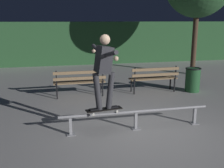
# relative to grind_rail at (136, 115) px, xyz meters

# --- Properties ---
(ground_plane) EXTENTS (90.00, 90.00, 0.00)m
(ground_plane) POSITION_rel_grind_rail_xyz_m (0.00, -0.22, -0.32)
(ground_plane) COLOR #ADAAA8
(hedge_backdrop) EXTENTS (24.00, 1.20, 2.24)m
(hedge_backdrop) POSITION_rel_grind_rail_xyz_m (0.00, 9.42, 0.80)
(hedge_backdrop) COLOR #2D5B33
(hedge_backdrop) RESTS_ON ground
(grind_rail) EXTENTS (3.35, 0.18, 0.43)m
(grind_rail) POSITION_rel_grind_rail_xyz_m (0.00, 0.00, 0.00)
(grind_rail) COLOR #9E9EA3
(grind_rail) RESTS_ON ground
(skateboard) EXTENTS (0.80, 0.32, 0.09)m
(skateboard) POSITION_rel_grind_rail_xyz_m (-0.71, 0.00, 0.18)
(skateboard) COLOR black
(skateboard) RESTS_ON grind_rail
(skateboarder) EXTENTS (0.63, 1.39, 1.56)m
(skateboarder) POSITION_rel_grind_rail_xyz_m (-0.71, 0.00, 1.12)
(skateboarder) COLOR black
(skateboarder) RESTS_ON skateboard
(park_bench_leftmost) EXTENTS (1.60, 0.43, 0.88)m
(park_bench_leftmost) POSITION_rel_grind_rail_xyz_m (-0.93, 2.78, 0.22)
(park_bench_leftmost) COLOR black
(park_bench_leftmost) RESTS_ON ground
(park_bench_left_center) EXTENTS (1.60, 0.43, 0.88)m
(park_bench_left_center) POSITION_rel_grind_rail_xyz_m (1.51, 2.78, 0.22)
(park_bench_left_center) COLOR black
(park_bench_left_center) RESTS_ON ground
(trash_can) EXTENTS (0.52, 0.52, 0.80)m
(trash_can) POSITION_rel_grind_rail_xyz_m (2.82, 2.63, 0.09)
(trash_can) COLOR #23562D
(trash_can) RESTS_ON ground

